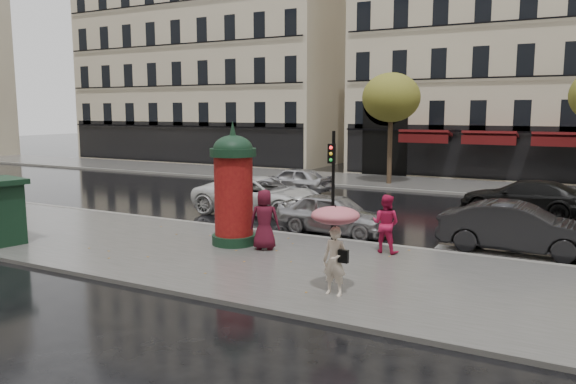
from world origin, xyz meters
The scene contains 19 objects.
ground centered at (0.00, 0.00, 0.00)m, with size 160.00×160.00×0.00m, color black.
near_sidewalk centered at (0.00, -0.50, 0.06)m, with size 90.00×7.00×0.12m, color #474744.
far_sidewalk centered at (0.00, 19.00, 0.06)m, with size 90.00×6.00×0.12m, color #474744.
near_kerb centered at (0.00, 3.00, 0.07)m, with size 90.00×0.25×0.14m, color slate.
far_kerb centered at (0.00, 16.00, 0.07)m, with size 90.00×0.25×0.14m, color slate.
zebra_crossing centered at (6.00, 9.60, 0.01)m, with size 3.60×11.75×0.01m, color silver.
bldg_far_corner centered at (6.00, 30.00, 11.31)m, with size 26.00×14.00×22.90m.
bldg_far_left centered at (-22.00, 30.00, 11.31)m, with size 24.00×14.00×22.90m.
tree_far_left centered at (-2.00, 18.00, 5.17)m, with size 3.40×3.40×6.64m.
woman_umbrella centered at (3.34, -2.42, 1.56)m, with size 1.14×1.14×2.19m.
woman_red centered at (3.10, 2.02, 1.02)m, with size 0.87×0.68×1.80m, color #BC1744.
man_burgundy centered at (-0.36, 0.59, 1.07)m, with size 0.93×0.60×1.90m, color #490E1D.
morris_column centered at (-1.62, 0.75, 2.04)m, with size 1.49×1.49×4.01m.
traffic_light centered at (1.00, 2.73, 2.34)m, with size 0.24×0.35×3.66m.
car_silver centered at (0.44, 4.20, 0.73)m, with size 1.74×4.31×1.47m, color #9A9A9E.
car_darkgrey centered at (6.63, 4.40, 0.79)m, with size 1.67×4.78×1.58m, color black.
car_white centered at (-3.93, 6.24, 0.81)m, with size 2.69×5.83×1.62m, color silver.
car_black centered at (6.11, 11.42, 0.76)m, with size 2.12×5.21×1.51m, color black.
car_far_silver centered at (-5.58, 12.50, 0.71)m, with size 1.68×4.18×1.42m, color #B7B7BC.
Camera 1 is at (8.42, -14.23, 4.45)m, focal length 35.00 mm.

